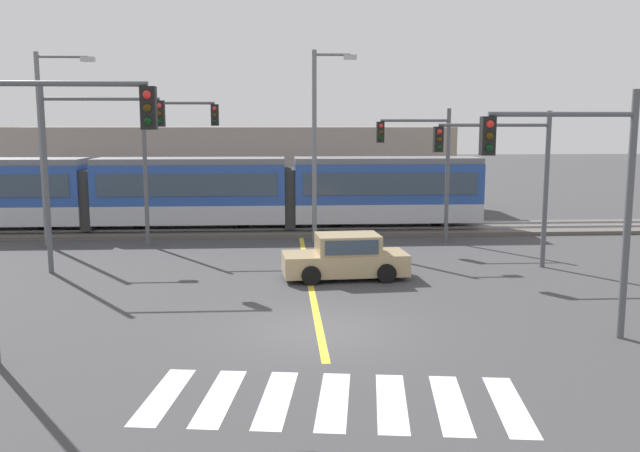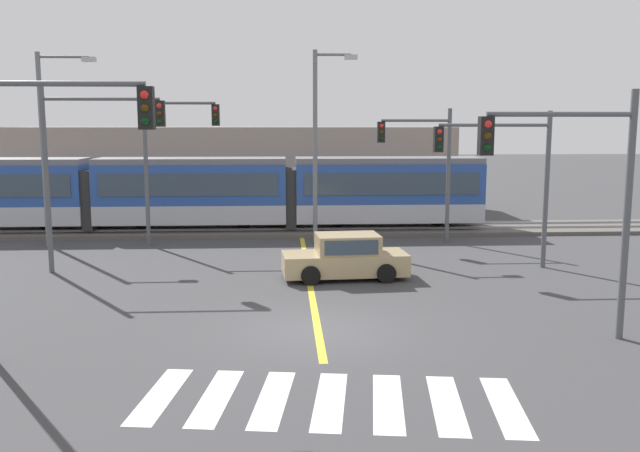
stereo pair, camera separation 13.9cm
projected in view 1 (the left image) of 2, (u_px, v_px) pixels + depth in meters
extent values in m
plane|color=#3D3D3F|center=(320.00, 330.00, 17.25)|extent=(200.00, 200.00, 0.00)
cube|color=#56514C|center=(300.00, 230.00, 33.19)|extent=(120.00, 4.00, 0.18)
cube|color=#939399|center=(300.00, 229.00, 32.46)|extent=(120.00, 0.08, 0.10)
cube|color=#939399|center=(299.00, 225.00, 33.88)|extent=(120.00, 0.08, 0.10)
cylinder|color=black|center=(44.00, 223.00, 32.39)|extent=(0.70, 0.20, 0.70)
cube|color=#B7BAC1|center=(192.00, 212.00, 32.74)|extent=(9.00, 2.60, 0.90)
cube|color=#284C9E|center=(191.00, 184.00, 32.53)|extent=(9.00, 2.60, 1.90)
cube|color=#384756|center=(187.00, 185.00, 31.22)|extent=(8.28, 0.04, 1.04)
cube|color=slate|center=(190.00, 161.00, 32.37)|extent=(9.00, 2.39, 0.28)
cylinder|color=black|center=(243.00, 221.00, 32.96)|extent=(0.70, 0.20, 0.70)
cylinder|color=black|center=(140.00, 222.00, 32.66)|extent=(0.70, 0.20, 0.70)
cube|color=#B7BAC1|center=(386.00, 211.00, 33.31)|extent=(9.00, 2.60, 0.90)
cube|color=#284C9E|center=(387.00, 183.00, 33.11)|extent=(9.00, 2.60, 1.90)
cube|color=#384756|center=(391.00, 184.00, 31.80)|extent=(8.28, 0.04, 1.04)
cube|color=slate|center=(387.00, 160.00, 32.94)|extent=(9.00, 2.39, 0.28)
cylinder|color=black|center=(436.00, 220.00, 33.53)|extent=(0.70, 0.20, 0.70)
cylinder|color=black|center=(336.00, 220.00, 33.23)|extent=(0.70, 0.20, 0.70)
cube|color=#2D2D2D|center=(91.00, 199.00, 32.35)|extent=(0.50, 2.34, 2.80)
cube|color=#2D2D2D|center=(290.00, 197.00, 32.92)|extent=(0.50, 2.34, 2.80)
cube|color=silver|center=(164.00, 396.00, 13.11)|extent=(0.92, 2.85, 0.01)
cube|color=silver|center=(220.00, 397.00, 13.03)|extent=(0.92, 2.85, 0.01)
cube|color=silver|center=(276.00, 399.00, 12.95)|extent=(0.92, 2.85, 0.01)
cube|color=silver|center=(334.00, 400.00, 12.88)|extent=(0.92, 2.85, 0.01)
cube|color=silver|center=(392.00, 402.00, 12.80)|extent=(0.92, 2.85, 0.01)
cube|color=silver|center=(450.00, 404.00, 12.72)|extent=(0.92, 2.85, 0.01)
cube|color=silver|center=(510.00, 405.00, 12.65)|extent=(0.92, 2.85, 0.01)
cube|color=gold|center=(309.00, 279.00, 23.04)|extent=(0.20, 16.59, 0.01)
cube|color=tan|center=(345.00, 263.00, 23.05)|extent=(4.31, 2.00, 0.72)
cube|color=tan|center=(348.00, 244.00, 22.96)|extent=(2.21, 1.67, 0.64)
cube|color=#384756|center=(319.00, 244.00, 22.83)|extent=(0.20, 1.43, 0.52)
cube|color=#384756|center=(352.00, 248.00, 22.19)|extent=(1.78, 0.17, 0.48)
cylinder|color=black|center=(311.00, 276.00, 22.08)|extent=(0.65, 0.27, 0.64)
cylinder|color=black|center=(305.00, 265.00, 23.74)|extent=(0.65, 0.27, 0.64)
cylinder|color=black|center=(387.00, 273.00, 22.41)|extent=(0.65, 0.27, 0.64)
cylinder|color=black|center=(376.00, 263.00, 24.07)|extent=(0.65, 0.27, 0.64)
cylinder|color=#515459|center=(546.00, 190.00, 24.51)|extent=(0.18, 0.18, 5.69)
cylinder|color=#515459|center=(494.00, 125.00, 24.04)|extent=(4.00, 0.12, 0.12)
cube|color=black|center=(438.00, 139.00, 23.99)|extent=(0.32, 0.28, 0.90)
sphere|color=red|center=(439.00, 132.00, 23.80)|extent=(0.18, 0.18, 0.18)
sphere|color=#3A2706|center=(439.00, 139.00, 23.84)|extent=(0.18, 0.18, 0.18)
sphere|color=black|center=(439.00, 147.00, 23.88)|extent=(0.18, 0.18, 0.18)
cylinder|color=#515459|center=(62.00, 84.00, 14.04)|extent=(3.50, 0.12, 0.12)
cube|color=black|center=(149.00, 108.00, 14.22)|extent=(0.32, 0.28, 0.90)
sphere|color=red|center=(147.00, 95.00, 14.03)|extent=(0.18, 0.18, 0.18)
sphere|color=#3A2706|center=(147.00, 108.00, 14.07)|extent=(0.18, 0.18, 0.18)
sphere|color=black|center=(148.00, 121.00, 14.11)|extent=(0.18, 0.18, 0.18)
cylinder|color=#515459|center=(447.00, 176.00, 29.77)|extent=(0.18, 0.18, 5.89)
cylinder|color=#515459|center=(415.00, 121.00, 29.32)|extent=(3.00, 0.12, 0.12)
cube|color=black|center=(380.00, 132.00, 29.31)|extent=(0.32, 0.28, 0.90)
sphere|color=red|center=(381.00, 126.00, 29.12)|extent=(0.18, 0.18, 0.18)
sphere|color=#3A2706|center=(381.00, 132.00, 29.16)|extent=(0.18, 0.18, 0.18)
sphere|color=black|center=(381.00, 139.00, 29.20)|extent=(0.18, 0.18, 0.18)
cylinder|color=#515459|center=(46.00, 179.00, 23.50)|extent=(0.18, 0.18, 6.63)
cylinder|color=#515459|center=(101.00, 99.00, 23.21)|extent=(4.00, 0.12, 0.12)
cube|color=black|center=(160.00, 114.00, 23.40)|extent=(0.32, 0.28, 0.90)
sphere|color=red|center=(159.00, 106.00, 23.22)|extent=(0.18, 0.18, 0.18)
sphere|color=#3A2706|center=(159.00, 114.00, 23.26)|extent=(0.18, 0.18, 0.18)
sphere|color=black|center=(160.00, 122.00, 23.30)|extent=(0.18, 0.18, 0.18)
cylinder|color=#515459|center=(628.00, 217.00, 16.22)|extent=(0.18, 0.18, 6.02)
cylinder|color=#515459|center=(562.00, 114.00, 15.75)|extent=(3.50, 0.12, 0.12)
cube|color=black|center=(488.00, 136.00, 15.72)|extent=(0.32, 0.28, 0.90)
sphere|color=red|center=(490.00, 124.00, 15.53)|extent=(0.18, 0.18, 0.18)
sphere|color=#3A2706|center=(490.00, 136.00, 15.57)|extent=(0.18, 0.18, 0.18)
sphere|color=black|center=(489.00, 148.00, 15.61)|extent=(0.18, 0.18, 0.18)
cylinder|color=#515459|center=(145.00, 171.00, 28.80)|extent=(0.18, 0.18, 6.49)
cylinder|color=#515459|center=(179.00, 103.00, 28.47)|extent=(3.00, 0.12, 0.12)
cube|color=black|center=(215.00, 115.00, 28.64)|extent=(0.32, 0.28, 0.90)
sphere|color=red|center=(214.00, 109.00, 28.45)|extent=(0.18, 0.18, 0.18)
sphere|color=#3A2706|center=(215.00, 115.00, 28.49)|extent=(0.18, 0.18, 0.18)
sphere|color=black|center=(215.00, 121.00, 28.53)|extent=(0.18, 0.18, 0.18)
cylinder|color=slate|center=(42.00, 151.00, 28.55)|extent=(0.20, 0.20, 8.18)
cylinder|color=slate|center=(62.00, 57.00, 28.03)|extent=(2.10, 0.12, 0.12)
cube|color=#B2B2B7|center=(88.00, 59.00, 28.11)|extent=(0.56, 0.28, 0.20)
cylinder|color=slate|center=(314.00, 148.00, 29.51)|extent=(0.20, 0.20, 8.36)
cylinder|color=slate|center=(332.00, 55.00, 28.96)|extent=(1.54, 0.12, 0.12)
cube|color=#B2B2B7|center=(350.00, 57.00, 29.02)|extent=(0.56, 0.28, 0.20)
cube|color=gray|center=(234.00, 169.00, 41.04)|extent=(25.76, 6.00, 5.04)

